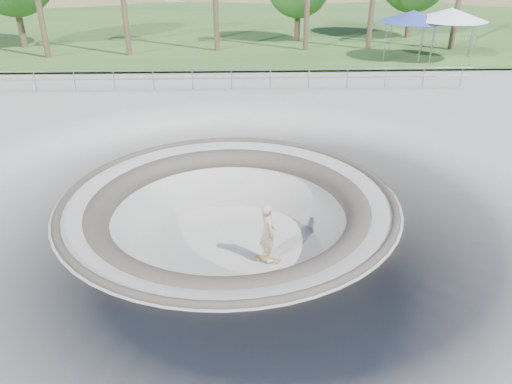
% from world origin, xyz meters
% --- Properties ---
extents(ground, '(180.00, 180.00, 0.00)m').
position_xyz_m(ground, '(0.00, 0.00, 0.00)').
color(ground, '#979792').
rests_on(ground, ground).
extents(skate_bowl, '(14.00, 14.00, 4.10)m').
position_xyz_m(skate_bowl, '(0.00, 0.00, -1.83)').
color(skate_bowl, '#979792').
rests_on(skate_bowl, ground).
extents(grass_strip, '(180.00, 36.00, 0.12)m').
position_xyz_m(grass_strip, '(0.00, 34.00, 0.22)').
color(grass_strip, '#2D5622').
rests_on(grass_strip, ground).
extents(distant_hills, '(103.20, 45.00, 28.60)m').
position_xyz_m(distant_hills, '(3.78, 57.17, -7.02)').
color(distant_hills, brown).
rests_on(distant_hills, ground).
extents(safety_railing, '(25.00, 0.06, 1.03)m').
position_xyz_m(safety_railing, '(0.00, 12.00, 0.69)').
color(safety_railing, gray).
rests_on(safety_railing, ground).
extents(skateboard, '(0.82, 0.52, 0.08)m').
position_xyz_m(skateboard, '(1.17, -0.62, -1.83)').
color(skateboard, olive).
rests_on(skateboard, ground).
extents(skater, '(0.66, 0.81, 1.90)m').
position_xyz_m(skater, '(1.17, -0.62, -0.87)').
color(skater, tan).
rests_on(skater, skateboard).
extents(canopy_white, '(5.74, 5.74, 3.13)m').
position_xyz_m(canopy_white, '(13.37, 18.00, 3.02)').
color(canopy_white, gray).
rests_on(canopy_white, ground).
extents(canopy_blue, '(5.37, 5.37, 2.93)m').
position_xyz_m(canopy_blue, '(11.23, 18.48, 2.85)').
color(canopy_blue, gray).
rests_on(canopy_blue, ground).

